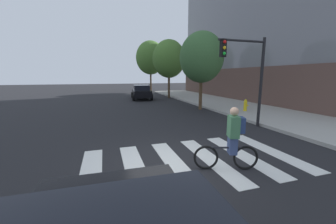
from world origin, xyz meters
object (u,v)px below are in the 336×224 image
object	(u,v)px
traffic_light_near	(248,67)
street_tree_mid	(169,59)
street_tree_near	(202,57)
fire_hydrant	(245,105)
sedan_mid	(141,92)
cyclist	(231,139)
street_tree_far	(150,58)

from	to	relation	value
traffic_light_near	street_tree_mid	xyz separation A→B (m)	(0.58, 13.60, 1.40)
traffic_light_near	street_tree_near	bearing A→B (deg)	85.79
fire_hydrant	street_tree_near	size ratio (longest dim) A/B	0.14
street_tree_mid	sedan_mid	bearing A→B (deg)	-176.55
fire_hydrant	street_tree_near	bearing A→B (deg)	134.21
cyclist	traffic_light_near	bearing A→B (deg)	48.16
street_tree_near	street_tree_far	world-z (taller)	street_tree_far
fire_hydrant	street_tree_far	bearing A→B (deg)	96.77
sedan_mid	street_tree_mid	world-z (taller)	street_tree_mid
cyclist	traffic_light_near	xyz separation A→B (m)	(3.24, 3.62, 2.02)
traffic_light_near	street_tree_far	xyz separation A→B (m)	(0.39, 21.80, 2.18)
cyclist	street_tree_far	world-z (taller)	street_tree_far
fire_hydrant	street_tree_near	xyz separation A→B (m)	(-2.19, 2.26, 3.22)
sedan_mid	cyclist	world-z (taller)	cyclist
cyclist	street_tree_far	xyz separation A→B (m)	(3.63, 25.41, 4.19)
street_tree_near	street_tree_far	xyz separation A→B (m)	(-0.01, 16.33, 1.29)
traffic_light_near	fire_hydrant	distance (m)	4.74
street_tree_mid	traffic_light_near	bearing A→B (deg)	-92.46
street_tree_near	cyclist	bearing A→B (deg)	-111.84
traffic_light_near	street_tree_near	size ratio (longest dim) A/B	0.76
fire_hydrant	sedan_mid	bearing A→B (deg)	116.77
sedan_mid	traffic_light_near	world-z (taller)	traffic_light_near
cyclist	sedan_mid	bearing A→B (deg)	87.70
street_tree_near	street_tree_mid	size ratio (longest dim) A/B	0.88
sedan_mid	fire_hydrant	size ratio (longest dim) A/B	5.73
sedan_mid	street_tree_mid	bearing A→B (deg)	3.45
sedan_mid	street_tree_far	xyz separation A→B (m)	(2.94, 8.38, 4.27)
street_tree_near	traffic_light_near	bearing A→B (deg)	-94.21
street_tree_near	street_tree_far	bearing A→B (deg)	90.05
traffic_light_near	street_tree_far	size ratio (longest dim) A/B	0.56
traffic_light_near	street_tree_near	xyz separation A→B (m)	(0.40, 5.46, 0.89)
cyclist	street_tree_near	distance (m)	10.20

